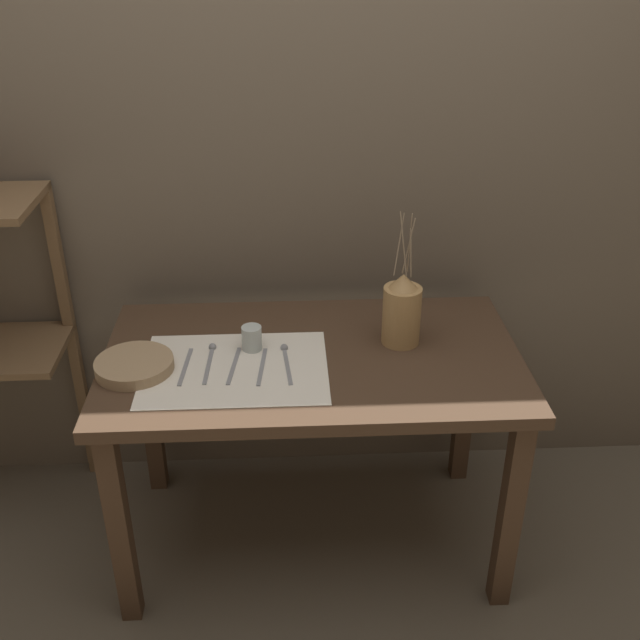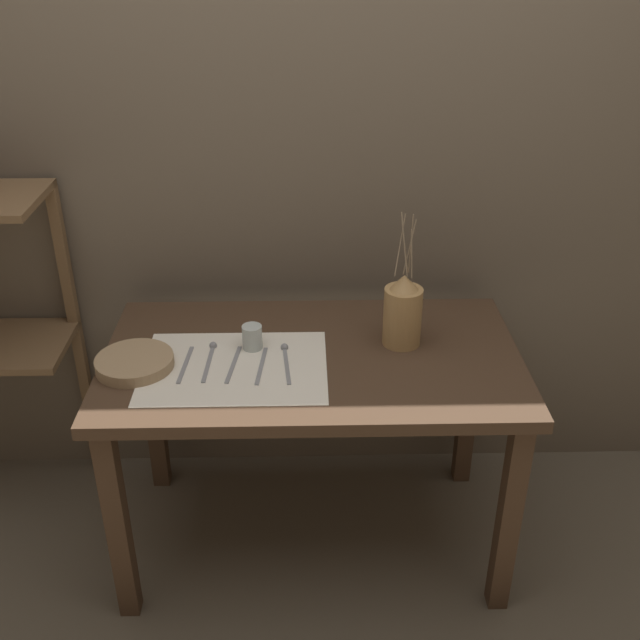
# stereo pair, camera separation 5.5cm
# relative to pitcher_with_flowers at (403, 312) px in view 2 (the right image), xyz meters

# --- Properties ---
(ground_plane) EXTENTS (12.00, 12.00, 0.00)m
(ground_plane) POSITION_rel_pitcher_with_flowers_xyz_m (-0.28, -0.06, -0.86)
(ground_plane) COLOR brown
(stone_wall_back) EXTENTS (7.00, 0.06, 2.40)m
(stone_wall_back) POSITION_rel_pitcher_with_flowers_xyz_m (-0.28, 0.41, 0.34)
(stone_wall_back) COLOR brown
(stone_wall_back) RESTS_ON ground_plane
(wooden_table) EXTENTS (1.28, 0.73, 0.75)m
(wooden_table) POSITION_rel_pitcher_with_flowers_xyz_m (-0.28, -0.06, -0.21)
(wooden_table) COLOR #422D1E
(wooden_table) RESTS_ON ground_plane
(linen_cloth) EXTENTS (0.55, 0.41, 0.00)m
(linen_cloth) POSITION_rel_pitcher_with_flowers_xyz_m (-0.51, -0.14, -0.11)
(linen_cloth) COLOR silver
(linen_cloth) RESTS_ON wooden_table
(pitcher_with_flowers) EXTENTS (0.12, 0.12, 0.43)m
(pitcher_with_flowers) POSITION_rel_pitcher_with_flowers_xyz_m (0.00, 0.00, 0.00)
(pitcher_with_flowers) COLOR #A87F4C
(pitcher_with_flowers) RESTS_ON wooden_table
(wooden_bowl) EXTENTS (0.23, 0.23, 0.04)m
(wooden_bowl) POSITION_rel_pitcher_with_flowers_xyz_m (-0.81, -0.13, -0.09)
(wooden_bowl) COLOR #9E7F5B
(wooden_bowl) RESTS_ON wooden_table
(glass_tumbler_near) EXTENTS (0.06, 0.06, 0.08)m
(glass_tumbler_near) POSITION_rel_pitcher_with_flowers_xyz_m (-0.47, -0.03, -0.07)
(glass_tumbler_near) COLOR #B7C1BC
(glass_tumbler_near) RESTS_ON wooden_table
(knife_center) EXTENTS (0.03, 0.21, 0.00)m
(knife_center) POSITION_rel_pitcher_with_flowers_xyz_m (-0.66, -0.12, -0.10)
(knife_center) COLOR gray
(knife_center) RESTS_ON wooden_table
(spoon_outer) EXTENTS (0.03, 0.22, 0.02)m
(spoon_outer) POSITION_rel_pitcher_with_flowers_xyz_m (-0.59, -0.06, -0.10)
(spoon_outer) COLOR gray
(spoon_outer) RESTS_ON wooden_table
(fork_outer) EXTENTS (0.04, 0.21, 0.00)m
(fork_outer) POSITION_rel_pitcher_with_flowers_xyz_m (-0.52, -0.13, -0.10)
(fork_outer) COLOR gray
(fork_outer) RESTS_ON wooden_table
(fork_inner) EXTENTS (0.03, 0.21, 0.00)m
(fork_inner) POSITION_rel_pitcher_with_flowers_xyz_m (-0.43, -0.14, -0.10)
(fork_inner) COLOR gray
(fork_inner) RESTS_ON wooden_table
(spoon_inner) EXTENTS (0.04, 0.22, 0.02)m
(spoon_inner) POSITION_rel_pitcher_with_flowers_xyz_m (-0.36, -0.08, -0.10)
(spoon_inner) COLOR gray
(spoon_inner) RESTS_ON wooden_table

